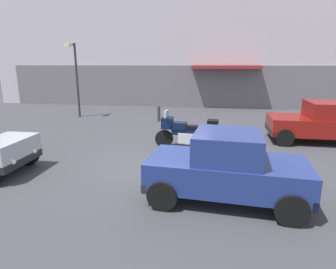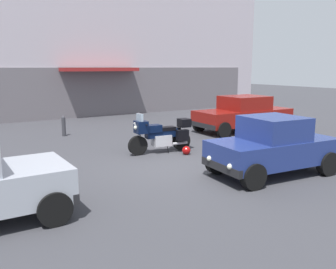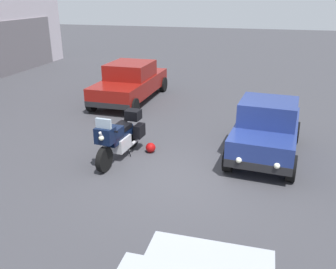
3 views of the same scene
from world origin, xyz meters
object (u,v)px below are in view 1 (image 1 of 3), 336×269
at_px(motorcycle, 188,132).
at_px(car_compact_side, 226,168).
at_px(streetlamp_curbside, 75,72).
at_px(helmet, 202,152).
at_px(bollard_curbside, 159,113).
at_px(car_sedan_far, 331,122).

relative_size(motorcycle, car_compact_side, 0.63).
bearing_deg(motorcycle, streetlamp_curbside, -32.94).
relative_size(helmet, car_compact_side, 0.08).
relative_size(car_compact_side, streetlamp_curbside, 0.89).
bearing_deg(bollard_curbside, helmet, -65.69).
relative_size(streetlamp_curbside, bollard_curbside, 4.76).
distance_m(car_compact_side, bollard_curbside, 8.98).
bearing_deg(car_compact_side, bollard_curbside, -65.01).
bearing_deg(streetlamp_curbside, helmet, -39.28).
bearing_deg(motorcycle, car_sedan_far, -157.33).
relative_size(car_sedan_far, streetlamp_curbside, 1.15).
bearing_deg(motorcycle, bollard_curbside, -62.99).
height_order(helmet, car_compact_side, car_compact_side).
bearing_deg(helmet, bollard_curbside, 114.31).
bearing_deg(car_sedan_far, streetlamp_curbside, 165.33).
xyz_separation_m(motorcycle, streetlamp_curbside, (-6.57, 5.13, 1.87)).
xyz_separation_m(helmet, streetlamp_curbside, (-7.10, 5.81, 2.35)).
bearing_deg(streetlamp_curbside, bollard_curbside, -5.26).
bearing_deg(helmet, car_sedan_far, 26.36).
distance_m(helmet, car_sedan_far, 5.39).
bearing_deg(streetlamp_curbside, car_compact_side, -48.95).
bearing_deg(car_sedan_far, car_compact_side, -126.07).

